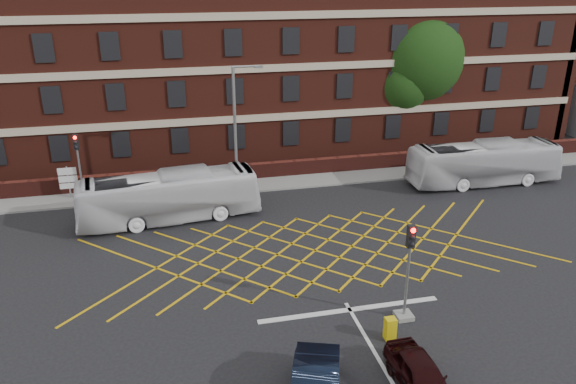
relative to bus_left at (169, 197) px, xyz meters
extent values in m
plane|color=black|center=(7.12, -7.54, -1.43)|extent=(120.00, 120.00, 0.00)
cube|color=#511D14|center=(7.12, 14.46, 4.57)|extent=(50.00, 12.00, 12.00)
cube|color=#B7A88C|center=(7.12, 8.38, 5.57)|extent=(50.00, 0.18, 0.50)
cube|color=black|center=(7.12, 8.40, 4.07)|extent=(1.20, 0.14, 1.80)
cube|color=#451712|center=(7.12, 5.46, -0.88)|extent=(56.00, 0.50, 1.10)
cube|color=slate|center=(7.12, 4.46, -1.37)|extent=(60.00, 3.00, 0.12)
cube|color=#CC990C|center=(7.12, -5.54, -1.42)|extent=(8.22, 8.22, 0.02)
cube|color=silver|center=(7.12, -11.04, -1.42)|extent=(8.00, 0.30, 0.02)
imported|color=silver|center=(0.00, 0.00, 0.00)|extent=(10.45, 3.46, 2.86)
imported|color=silver|center=(20.61, 1.16, 0.00)|extent=(10.29, 2.56, 2.86)
imported|color=black|center=(7.87, -16.23, -0.80)|extent=(1.58, 3.71, 1.25)
cylinder|color=black|center=(19.63, 10.92, 1.30)|extent=(0.90, 0.90, 5.46)
sphere|color=black|center=(19.63, 10.92, 5.58)|extent=(7.73, 7.73, 7.73)
sphere|color=black|center=(18.13, 10.12, 3.84)|extent=(5.03, 5.03, 5.03)
sphere|color=black|center=(21.13, 11.72, 4.24)|extent=(4.64, 4.64, 4.64)
cube|color=slate|center=(9.12, -12.09, -1.33)|extent=(0.70, 0.70, 0.20)
cylinder|color=gray|center=(9.12, -12.09, 0.32)|extent=(0.12, 0.12, 3.50)
cube|color=black|center=(9.12, -12.09, 2.37)|extent=(0.30, 0.25, 0.95)
sphere|color=#FF0C05|center=(9.12, -12.23, 2.69)|extent=(0.20, 0.20, 0.20)
cube|color=slate|center=(-5.16, 4.12, -1.33)|extent=(0.70, 0.70, 0.20)
cylinder|color=gray|center=(-5.16, 4.12, 0.32)|extent=(0.12, 0.12, 3.50)
cube|color=black|center=(-5.16, 4.12, 2.37)|extent=(0.30, 0.25, 0.95)
sphere|color=#FF0C05|center=(-5.16, 3.98, 2.69)|extent=(0.20, 0.20, 0.20)
cube|color=slate|center=(4.22, 2.22, -1.33)|extent=(1.00, 1.00, 0.20)
cylinder|color=gray|center=(4.22, 2.22, 2.68)|extent=(0.18, 0.18, 8.22)
cylinder|color=gray|center=(4.92, 2.22, 6.79)|extent=(1.60, 0.12, 0.12)
cube|color=gray|center=(5.72, 2.22, 6.74)|extent=(0.50, 0.20, 0.12)
cylinder|color=gray|center=(-5.98, 4.46, -0.33)|extent=(0.10, 0.10, 2.20)
cube|color=silver|center=(-5.98, 4.38, 0.47)|extent=(1.10, 0.06, 0.45)
cube|color=silver|center=(-5.98, 4.38, -0.03)|extent=(1.10, 0.06, 0.40)
cube|color=silver|center=(-5.98, 4.38, -0.48)|extent=(1.10, 0.06, 0.35)
cube|color=gold|center=(7.99, -13.27, -0.96)|extent=(0.42, 0.38, 0.93)
camera|label=1|loc=(-0.04, -30.20, 12.27)|focal=35.00mm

